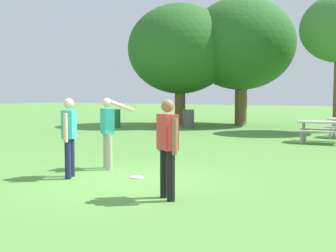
{
  "coord_description": "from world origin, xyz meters",
  "views": [
    {
      "loc": [
        4.61,
        -6.72,
        1.72
      ],
      "look_at": [
        0.24,
        1.52,
        1.0
      ],
      "focal_mm": 43.82,
      "sensor_mm": 36.0,
      "label": 1
    }
  ],
  "objects_px": {
    "trash_can_beside_table": "(115,118)",
    "tree_far_right": "(241,44)",
    "tree_broad_center": "(243,43)",
    "picnic_table_near": "(323,127)",
    "tree_tall_left": "(180,49)",
    "person_bystander": "(69,132)",
    "person_thrower": "(108,127)",
    "trash_can_further_along": "(189,119)",
    "frisbee": "(137,177)",
    "person_catcher": "(167,142)"
  },
  "relations": [
    {
      "from": "trash_can_beside_table",
      "to": "tree_far_right",
      "type": "xyz_separation_m",
      "value": [
        5.25,
        4.65,
        4.01
      ]
    },
    {
      "from": "tree_broad_center",
      "to": "tree_far_right",
      "type": "height_order",
      "value": "tree_far_right"
    },
    {
      "from": "picnic_table_near",
      "to": "trash_can_beside_table",
      "type": "distance_m",
      "value": 10.73
    },
    {
      "from": "tree_tall_left",
      "to": "person_bystander",
      "type": "bearing_deg",
      "value": -72.61
    },
    {
      "from": "person_thrower",
      "to": "picnic_table_near",
      "type": "relative_size",
      "value": 0.93
    },
    {
      "from": "picnic_table_near",
      "to": "tree_tall_left",
      "type": "height_order",
      "value": "tree_tall_left"
    },
    {
      "from": "trash_can_beside_table",
      "to": "trash_can_further_along",
      "type": "bearing_deg",
      "value": 19.76
    },
    {
      "from": "frisbee",
      "to": "tree_broad_center",
      "type": "distance_m",
      "value": 17.03
    },
    {
      "from": "person_bystander",
      "to": "trash_can_further_along",
      "type": "xyz_separation_m",
      "value": [
        -3.09,
        12.41,
        -0.46
      ]
    },
    {
      "from": "tree_far_right",
      "to": "frisbee",
      "type": "bearing_deg",
      "value": -79.84
    },
    {
      "from": "tree_far_right",
      "to": "trash_can_further_along",
      "type": "bearing_deg",
      "value": -115.91
    },
    {
      "from": "frisbee",
      "to": "tree_broad_center",
      "type": "height_order",
      "value": "tree_broad_center"
    },
    {
      "from": "person_bystander",
      "to": "tree_broad_center",
      "type": "height_order",
      "value": "tree_broad_center"
    },
    {
      "from": "frisbee",
      "to": "person_bystander",
      "type": "bearing_deg",
      "value": -153.18
    },
    {
      "from": "picnic_table_near",
      "to": "trash_can_beside_table",
      "type": "height_order",
      "value": "trash_can_beside_table"
    },
    {
      "from": "person_bystander",
      "to": "tree_tall_left",
      "type": "relative_size",
      "value": 0.25
    },
    {
      "from": "frisbee",
      "to": "tree_far_right",
      "type": "height_order",
      "value": "tree_far_right"
    },
    {
      "from": "person_bystander",
      "to": "trash_can_beside_table",
      "type": "distance_m",
      "value": 12.99
    },
    {
      "from": "trash_can_beside_table",
      "to": "tree_tall_left",
      "type": "bearing_deg",
      "value": 52.65
    },
    {
      "from": "trash_can_further_along",
      "to": "tree_broad_center",
      "type": "relative_size",
      "value": 0.15
    },
    {
      "from": "person_thrower",
      "to": "tree_far_right",
      "type": "relative_size",
      "value": 0.23
    },
    {
      "from": "person_bystander",
      "to": "picnic_table_near",
      "type": "bearing_deg",
      "value": 67.06
    },
    {
      "from": "trash_can_further_along",
      "to": "tree_broad_center",
      "type": "bearing_deg",
      "value": 71.77
    },
    {
      "from": "person_catcher",
      "to": "picnic_table_near",
      "type": "height_order",
      "value": "person_catcher"
    },
    {
      "from": "person_catcher",
      "to": "tree_broad_center",
      "type": "distance_m",
      "value": 18.26
    },
    {
      "from": "frisbee",
      "to": "tree_far_right",
      "type": "bearing_deg",
      "value": 100.16
    },
    {
      "from": "picnic_table_near",
      "to": "trash_can_further_along",
      "type": "height_order",
      "value": "trash_can_further_along"
    },
    {
      "from": "frisbee",
      "to": "tree_tall_left",
      "type": "distance_m",
      "value": 15.22
    },
    {
      "from": "person_bystander",
      "to": "frisbee",
      "type": "xyz_separation_m",
      "value": [
        1.24,
        0.63,
        -0.93
      ]
    },
    {
      "from": "person_bystander",
      "to": "tree_far_right",
      "type": "distance_m",
      "value": 16.21
    },
    {
      "from": "frisbee",
      "to": "trash_can_further_along",
      "type": "xyz_separation_m",
      "value": [
        -4.33,
        11.78,
        0.47
      ]
    },
    {
      "from": "frisbee",
      "to": "picnic_table_near",
      "type": "xyz_separation_m",
      "value": [
        2.55,
        8.34,
        0.55
      ]
    },
    {
      "from": "tree_far_right",
      "to": "person_bystander",
      "type": "bearing_deg",
      "value": -84.68
    },
    {
      "from": "trash_can_further_along",
      "to": "tree_far_right",
      "type": "relative_size",
      "value": 0.14
    },
    {
      "from": "person_catcher",
      "to": "picnic_table_near",
      "type": "xyz_separation_m",
      "value": [
        1.19,
        9.58,
        -0.38
      ]
    },
    {
      "from": "person_thrower",
      "to": "trash_can_further_along",
      "type": "relative_size",
      "value": 1.71
    },
    {
      "from": "tree_broad_center",
      "to": "tree_far_right",
      "type": "distance_m",
      "value": 1.03
    },
    {
      "from": "person_thrower",
      "to": "trash_can_beside_table",
      "type": "height_order",
      "value": "person_thrower"
    },
    {
      "from": "tree_tall_left",
      "to": "tree_far_right",
      "type": "distance_m",
      "value": 3.39
    },
    {
      "from": "frisbee",
      "to": "picnic_table_near",
      "type": "distance_m",
      "value": 8.74
    },
    {
      "from": "frisbee",
      "to": "tree_tall_left",
      "type": "height_order",
      "value": "tree_tall_left"
    },
    {
      "from": "person_thrower",
      "to": "tree_broad_center",
      "type": "height_order",
      "value": "tree_broad_center"
    },
    {
      "from": "trash_can_further_along",
      "to": "tree_tall_left",
      "type": "distance_m",
      "value": 4.31
    },
    {
      "from": "person_thrower",
      "to": "picnic_table_near",
      "type": "height_order",
      "value": "person_thrower"
    },
    {
      "from": "person_bystander",
      "to": "tree_far_right",
      "type": "relative_size",
      "value": 0.23
    },
    {
      "from": "tree_broad_center",
      "to": "tree_tall_left",
      "type": "bearing_deg",
      "value": -136.35
    },
    {
      "from": "person_catcher",
      "to": "person_bystander",
      "type": "relative_size",
      "value": 1.0
    },
    {
      "from": "person_bystander",
      "to": "tree_broad_center",
      "type": "relative_size",
      "value": 0.25
    },
    {
      "from": "person_thrower",
      "to": "tree_far_right",
      "type": "height_order",
      "value": "tree_far_right"
    },
    {
      "from": "trash_can_further_along",
      "to": "tree_far_right",
      "type": "height_order",
      "value": "tree_far_right"
    }
  ]
}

